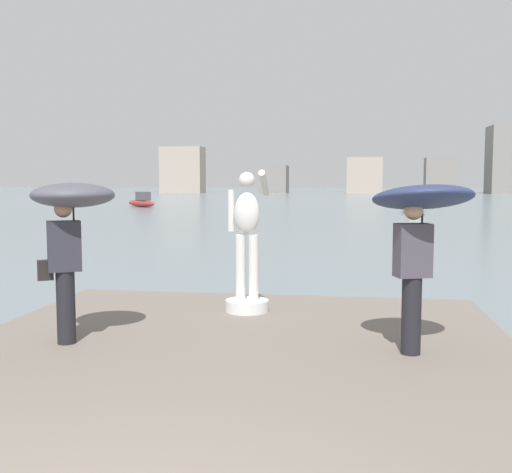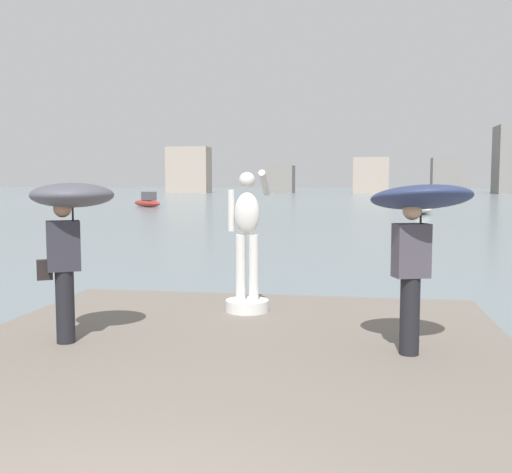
% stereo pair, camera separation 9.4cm
% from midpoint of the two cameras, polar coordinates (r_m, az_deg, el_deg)
% --- Properties ---
extents(ground_plane, '(400.00, 400.00, 0.00)m').
position_cam_midpoint_polar(ground_plane, '(42.46, 7.39, 1.99)').
color(ground_plane, slate).
extents(pier, '(6.70, 10.82, 0.40)m').
position_cam_midpoint_polar(pier, '(5.42, -6.31, -18.14)').
color(pier, '#70665B').
rests_on(pier, ground).
extents(statue_white_figure, '(0.65, 0.89, 2.12)m').
position_cam_midpoint_polar(statue_white_figure, '(9.02, -0.54, -1.73)').
color(statue_white_figure, silver).
rests_on(statue_white_figure, pier).
extents(onlooker_left, '(1.34, 1.34, 1.94)m').
position_cam_midpoint_polar(onlooker_left, '(7.55, -16.84, 1.92)').
color(onlooker_left, black).
rests_on(onlooker_left, pier).
extents(onlooker_right, '(1.42, 1.43, 1.97)m').
position_cam_midpoint_polar(onlooker_right, '(6.97, 15.48, 1.79)').
color(onlooker_right, black).
rests_on(onlooker_right, pier).
extents(boat_mid, '(2.26, 4.39, 1.54)m').
position_cam_midpoint_polar(boat_mid, '(45.83, 15.18, 2.71)').
color(boat_mid, silver).
rests_on(boat_mid, ground).
extents(boat_leftward, '(4.04, 3.72, 1.42)m').
position_cam_midpoint_polar(boat_leftward, '(57.32, -10.16, 3.28)').
color(boat_leftward, '#9E2D28').
rests_on(boat_leftward, ground).
extents(distant_skyline, '(73.20, 10.31, 13.30)m').
position_cam_midpoint_polar(distant_skyline, '(125.24, 10.97, 6.28)').
color(distant_skyline, '#A89989').
rests_on(distant_skyline, ground).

